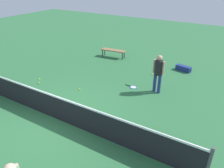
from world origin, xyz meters
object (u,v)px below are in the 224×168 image
at_px(tennis_ball_near_player, 77,106).
at_px(tennis_ball_stray_left, 39,83).
at_px(player_near_side, 158,71).
at_px(tennis_racket_near_player, 133,87).
at_px(courtside_bench, 113,51).
at_px(tennis_ball_midcourt, 39,79).
at_px(equipment_bag, 184,69).
at_px(tennis_ball_baseline, 79,89).
at_px(tennis_ball_by_net, 152,74).

xyz_separation_m(tennis_ball_near_player, tennis_ball_stray_left, (2.87, -0.66, 0.00)).
distance_m(player_near_side, tennis_ball_near_player, 3.65).
xyz_separation_m(tennis_racket_near_player, tennis_ball_stray_left, (4.00, 1.95, 0.02)).
bearing_deg(courtside_bench, player_near_side, 143.72).
bearing_deg(courtside_bench, tennis_ball_near_player, 106.86).
bearing_deg(tennis_ball_midcourt, equipment_bag, -140.63).
bearing_deg(player_near_side, courtside_bench, -36.28).
distance_m(tennis_racket_near_player, tennis_ball_baseline, 2.43).
height_order(tennis_ball_baseline, courtside_bench, courtside_bench).
bearing_deg(tennis_ball_baseline, tennis_ball_midcourt, 4.74).
bearing_deg(player_near_side, equipment_bag, -98.26).
bearing_deg(tennis_racket_near_player, tennis_ball_baseline, 37.08).
height_order(tennis_ball_by_net, equipment_bag, equipment_bag).
relative_size(tennis_ball_midcourt, tennis_ball_stray_left, 1.00).
bearing_deg(player_near_side, tennis_ball_stray_left, 22.37).
distance_m(player_near_side, tennis_ball_baseline, 3.55).
xyz_separation_m(player_near_side, tennis_ball_baseline, (3.01, 1.60, -0.98)).
relative_size(tennis_ball_stray_left, equipment_bag, 0.08).
bearing_deg(tennis_ball_by_net, tennis_ball_stray_left, 41.66).
distance_m(tennis_racket_near_player, tennis_ball_near_player, 2.85).
height_order(tennis_ball_midcourt, equipment_bag, equipment_bag).
bearing_deg(tennis_ball_near_player, tennis_ball_stray_left, -12.89).
bearing_deg(courtside_bench, equipment_bag, -178.82).
bearing_deg(player_near_side, tennis_ball_midcourt, 18.49).
distance_m(tennis_ball_by_net, courtside_bench, 3.31).
bearing_deg(tennis_ball_baseline, tennis_ball_near_player, 125.09).
relative_size(tennis_ball_near_player, courtside_bench, 0.04).
relative_size(tennis_ball_baseline, tennis_ball_stray_left, 1.00).
height_order(tennis_racket_near_player, equipment_bag, equipment_bag).
bearing_deg(tennis_ball_midcourt, player_near_side, -161.51).
xyz_separation_m(tennis_ball_near_player, tennis_ball_by_net, (-1.37, -4.42, 0.00)).
xyz_separation_m(tennis_ball_midcourt, equipment_bag, (-5.79, -4.75, 0.11)).
height_order(tennis_ball_midcourt, courtside_bench, courtside_bench).
height_order(tennis_racket_near_player, tennis_ball_by_net, tennis_ball_by_net).
relative_size(player_near_side, equipment_bag, 2.02).
xyz_separation_m(tennis_ball_baseline, equipment_bag, (-3.44, -4.56, 0.11)).
distance_m(courtside_bench, equipment_bag, 4.35).
height_order(player_near_side, tennis_racket_near_player, player_near_side).
relative_size(player_near_side, tennis_racket_near_player, 2.85).
relative_size(player_near_side, courtside_bench, 1.11).
height_order(tennis_racket_near_player, tennis_ball_baseline, tennis_ball_baseline).
xyz_separation_m(tennis_ball_near_player, courtside_bench, (1.70, -5.61, 0.38)).
xyz_separation_m(courtside_bench, equipment_bag, (-4.34, -0.09, -0.28)).
height_order(tennis_ball_near_player, equipment_bag, equipment_bag).
xyz_separation_m(tennis_racket_near_player, courtside_bench, (2.84, -3.00, 0.40)).
bearing_deg(player_near_side, tennis_racket_near_player, 7.05).
bearing_deg(tennis_ball_near_player, tennis_racket_near_player, -113.49).
distance_m(tennis_racket_near_player, courtside_bench, 4.15).
xyz_separation_m(tennis_racket_near_player, tennis_ball_midcourt, (4.29, 1.66, 0.02)).
xyz_separation_m(tennis_ball_near_player, equipment_bag, (-2.64, -5.70, 0.11)).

